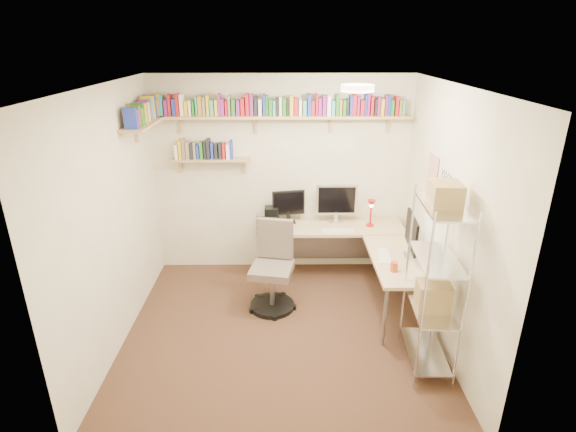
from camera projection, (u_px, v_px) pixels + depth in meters
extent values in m
plane|color=#3F2D1B|center=(281.00, 331.00, 4.74)|extent=(3.20, 3.20, 0.00)
cube|color=beige|center=(281.00, 176.00, 5.67)|extent=(3.20, 0.04, 2.50)
cube|color=beige|center=(112.00, 222.00, 4.26)|extent=(0.04, 3.00, 2.50)
cube|color=beige|center=(447.00, 221.00, 4.29)|extent=(0.04, 3.00, 2.50)
cube|color=beige|center=(279.00, 310.00, 2.88)|extent=(3.20, 0.04, 2.50)
cube|color=silver|center=(279.00, 86.00, 3.82)|extent=(3.20, 3.00, 0.04)
cube|color=white|center=(432.00, 174.00, 4.69)|extent=(0.01, 0.30, 0.42)
cube|color=white|center=(444.00, 191.00, 4.34)|extent=(0.01, 0.28, 0.38)
cylinder|color=#FFEAC6|center=(357.00, 88.00, 4.02)|extent=(0.30, 0.30, 0.06)
cube|color=tan|center=(281.00, 117.00, 5.27)|extent=(3.05, 0.25, 0.03)
cube|color=tan|center=(144.00, 123.00, 4.86)|extent=(0.25, 1.00, 0.03)
cube|color=tan|center=(211.00, 159.00, 5.48)|extent=(0.95, 0.20, 0.02)
cube|color=tan|center=(180.00, 122.00, 5.35)|extent=(0.03, 0.20, 0.20)
cube|color=tan|center=(256.00, 122.00, 5.35)|extent=(0.03, 0.20, 0.20)
cube|color=tan|center=(331.00, 122.00, 5.36)|extent=(0.03, 0.20, 0.20)
cube|color=tan|center=(389.00, 121.00, 5.37)|extent=(0.03, 0.20, 0.20)
cube|color=#277226|center=(155.00, 107.00, 5.22)|extent=(0.03, 0.14, 0.19)
cube|color=gold|center=(158.00, 105.00, 5.21)|extent=(0.04, 0.12, 0.25)
cube|color=teal|center=(162.00, 105.00, 5.21)|extent=(0.04, 0.11, 0.23)
cube|color=#80227E|center=(167.00, 108.00, 5.22)|extent=(0.04, 0.13, 0.18)
cube|color=red|center=(170.00, 105.00, 5.21)|extent=(0.03, 0.12, 0.24)
cube|color=#2132AB|center=(174.00, 107.00, 5.22)|extent=(0.04, 0.11, 0.19)
cube|color=red|center=(178.00, 105.00, 5.21)|extent=(0.04, 0.11, 0.25)
cube|color=white|center=(182.00, 105.00, 5.21)|extent=(0.04, 0.13, 0.24)
cube|color=gold|center=(186.00, 108.00, 5.22)|extent=(0.04, 0.11, 0.17)
cube|color=white|center=(190.00, 108.00, 5.22)|extent=(0.03, 0.12, 0.17)
cube|color=#277226|center=(194.00, 108.00, 5.22)|extent=(0.02, 0.14, 0.17)
cube|color=teal|center=(197.00, 106.00, 5.22)|extent=(0.02, 0.11, 0.22)
cube|color=#B58021|center=(200.00, 106.00, 5.22)|extent=(0.04, 0.13, 0.22)
cube|color=gray|center=(204.00, 106.00, 5.22)|extent=(0.03, 0.13, 0.22)
cube|color=gold|center=(208.00, 105.00, 5.21)|extent=(0.03, 0.12, 0.23)
cube|color=teal|center=(212.00, 108.00, 5.23)|extent=(0.04, 0.12, 0.18)
cube|color=gold|center=(217.00, 107.00, 5.22)|extent=(0.03, 0.14, 0.18)
cube|color=#80227E|center=(220.00, 105.00, 5.21)|extent=(0.03, 0.13, 0.25)
cube|color=#80227E|center=(223.00, 107.00, 5.22)|extent=(0.04, 0.14, 0.19)
cube|color=red|center=(227.00, 108.00, 5.23)|extent=(0.02, 0.13, 0.17)
cube|color=gray|center=(229.00, 106.00, 5.22)|extent=(0.03, 0.11, 0.22)
cube|color=#277226|center=(234.00, 107.00, 5.22)|extent=(0.04, 0.13, 0.19)
cube|color=#80227E|center=(238.00, 108.00, 5.23)|extent=(0.04, 0.15, 0.18)
cube|color=red|center=(243.00, 107.00, 5.22)|extent=(0.04, 0.13, 0.20)
cube|color=red|center=(247.00, 104.00, 5.22)|extent=(0.04, 0.15, 0.25)
cube|color=#80227E|center=(252.00, 105.00, 5.22)|extent=(0.04, 0.11, 0.24)
cube|color=black|center=(256.00, 106.00, 5.22)|extent=(0.04, 0.12, 0.22)
cube|color=white|center=(260.00, 107.00, 5.23)|extent=(0.04, 0.13, 0.19)
cube|color=#2132AB|center=(264.00, 105.00, 5.22)|extent=(0.03, 0.13, 0.25)
cube|color=#277226|center=(267.00, 105.00, 5.22)|extent=(0.02, 0.11, 0.23)
cube|color=#277226|center=(271.00, 107.00, 5.23)|extent=(0.04, 0.14, 0.18)
cube|color=teal|center=(274.00, 108.00, 5.23)|extent=(0.03, 0.15, 0.17)
cube|color=black|center=(278.00, 107.00, 5.23)|extent=(0.03, 0.12, 0.20)
cube|color=white|center=(280.00, 106.00, 5.23)|extent=(0.03, 0.15, 0.21)
cube|color=#277226|center=(284.00, 106.00, 5.23)|extent=(0.04, 0.13, 0.20)
cube|color=black|center=(288.00, 107.00, 5.23)|extent=(0.02, 0.11, 0.19)
cube|color=gold|center=(291.00, 106.00, 5.22)|extent=(0.04, 0.13, 0.22)
cube|color=red|center=(296.00, 106.00, 5.23)|extent=(0.04, 0.12, 0.21)
cube|color=white|center=(300.00, 107.00, 5.23)|extent=(0.04, 0.12, 0.18)
cube|color=teal|center=(305.00, 108.00, 5.24)|extent=(0.04, 0.14, 0.17)
cube|color=#2132AB|center=(309.00, 105.00, 5.22)|extent=(0.04, 0.15, 0.24)
cube|color=red|center=(313.00, 108.00, 5.24)|extent=(0.04, 0.12, 0.17)
cube|color=red|center=(317.00, 105.00, 5.22)|extent=(0.03, 0.11, 0.24)
cube|color=#80227E|center=(320.00, 107.00, 5.23)|extent=(0.03, 0.14, 0.20)
cube|color=#80227E|center=(324.00, 105.00, 5.23)|extent=(0.04, 0.11, 0.23)
cube|color=white|center=(329.00, 105.00, 5.23)|extent=(0.04, 0.14, 0.23)
cube|color=teal|center=(333.00, 108.00, 5.24)|extent=(0.04, 0.14, 0.17)
cube|color=#277226|center=(337.00, 105.00, 5.23)|extent=(0.04, 0.12, 0.24)
cube|color=#B58021|center=(340.00, 107.00, 5.24)|extent=(0.03, 0.14, 0.18)
cube|color=#277226|center=(344.00, 107.00, 5.24)|extent=(0.04, 0.14, 0.18)
cube|color=black|center=(347.00, 107.00, 5.24)|extent=(0.02, 0.13, 0.19)
cube|color=#2132AB|center=(351.00, 105.00, 5.23)|extent=(0.03, 0.14, 0.22)
cube|color=red|center=(354.00, 105.00, 5.23)|extent=(0.04, 0.13, 0.24)
cube|color=#80227E|center=(358.00, 106.00, 5.23)|extent=(0.03, 0.13, 0.22)
cube|color=red|center=(362.00, 107.00, 5.24)|extent=(0.04, 0.12, 0.18)
cube|color=#2132AB|center=(365.00, 105.00, 5.23)|extent=(0.02, 0.12, 0.24)
cube|color=#80227E|center=(368.00, 104.00, 5.23)|extent=(0.03, 0.11, 0.25)
cube|color=red|center=(372.00, 106.00, 5.23)|extent=(0.03, 0.14, 0.22)
cube|color=black|center=(375.00, 107.00, 5.24)|extent=(0.03, 0.12, 0.19)
cube|color=#80227E|center=(378.00, 106.00, 5.24)|extent=(0.03, 0.11, 0.21)
cube|color=gold|center=(382.00, 107.00, 5.24)|extent=(0.04, 0.12, 0.19)
cube|color=#80227E|center=(386.00, 105.00, 5.23)|extent=(0.02, 0.12, 0.23)
cube|color=#2132AB|center=(388.00, 105.00, 5.23)|extent=(0.03, 0.12, 0.23)
cube|color=#277226|center=(391.00, 108.00, 5.24)|extent=(0.04, 0.14, 0.17)
cube|color=red|center=(396.00, 106.00, 5.24)|extent=(0.04, 0.15, 0.21)
cube|color=#B58021|center=(400.00, 108.00, 5.25)|extent=(0.03, 0.12, 0.17)
cube|color=teal|center=(403.00, 107.00, 5.25)|extent=(0.03, 0.11, 0.18)
cube|color=#2132AB|center=(130.00, 119.00, 4.41)|extent=(0.13, 0.03, 0.21)
cube|color=#80227E|center=(132.00, 119.00, 4.46)|extent=(0.13, 0.03, 0.18)
cube|color=#277226|center=(133.00, 117.00, 4.49)|extent=(0.14, 0.03, 0.21)
cube|color=red|center=(134.00, 117.00, 4.52)|extent=(0.13, 0.04, 0.21)
cube|color=#277226|center=(135.00, 117.00, 4.56)|extent=(0.15, 0.03, 0.19)
cube|color=#277226|center=(137.00, 117.00, 4.61)|extent=(0.14, 0.04, 0.17)
cube|color=#277226|center=(138.00, 114.00, 4.64)|extent=(0.14, 0.02, 0.22)
cube|color=#277226|center=(139.00, 114.00, 4.67)|extent=(0.12, 0.04, 0.22)
cube|color=gold|center=(140.00, 114.00, 4.71)|extent=(0.13, 0.03, 0.20)
cube|color=#B58021|center=(141.00, 113.00, 4.75)|extent=(0.14, 0.04, 0.21)
cube|color=#80227E|center=(142.00, 112.00, 4.79)|extent=(0.11, 0.04, 0.21)
cube|color=white|center=(144.00, 112.00, 4.84)|extent=(0.13, 0.03, 0.20)
cube|color=#80227E|center=(144.00, 110.00, 4.86)|extent=(0.13, 0.02, 0.22)
cube|color=#B58021|center=(146.00, 112.00, 4.91)|extent=(0.12, 0.03, 0.18)
cube|color=teal|center=(147.00, 109.00, 4.94)|extent=(0.13, 0.04, 0.22)
cube|color=gold|center=(148.00, 107.00, 4.99)|extent=(0.14, 0.04, 0.25)
cube|color=#2132AB|center=(149.00, 109.00, 5.04)|extent=(0.14, 0.04, 0.20)
cube|color=#2132AB|center=(150.00, 106.00, 5.07)|extent=(0.14, 0.03, 0.25)
cube|color=gray|center=(151.00, 108.00, 5.12)|extent=(0.15, 0.04, 0.19)
cube|color=red|center=(152.00, 107.00, 5.16)|extent=(0.12, 0.04, 0.21)
cube|color=white|center=(153.00, 106.00, 5.20)|extent=(0.14, 0.03, 0.22)
cube|color=white|center=(177.00, 151.00, 5.44)|extent=(0.04, 0.12, 0.17)
cube|color=gold|center=(181.00, 149.00, 5.43)|extent=(0.03, 0.14, 0.23)
cube|color=gray|center=(184.00, 149.00, 5.42)|extent=(0.04, 0.11, 0.24)
cube|color=gray|center=(188.00, 150.00, 5.43)|extent=(0.04, 0.13, 0.21)
cube|color=black|center=(192.00, 151.00, 5.44)|extent=(0.04, 0.13, 0.19)
cube|color=gray|center=(195.00, 150.00, 5.43)|extent=(0.03, 0.13, 0.20)
cube|color=#2132AB|center=(198.00, 151.00, 5.44)|extent=(0.03, 0.12, 0.17)
cube|color=#277226|center=(202.00, 150.00, 5.43)|extent=(0.04, 0.13, 0.21)
cube|color=black|center=(205.00, 150.00, 5.43)|extent=(0.03, 0.13, 0.22)
cube|color=black|center=(209.00, 149.00, 5.43)|extent=(0.04, 0.15, 0.24)
cube|color=#2132AB|center=(212.00, 150.00, 5.44)|extent=(0.03, 0.11, 0.20)
cube|color=black|center=(216.00, 151.00, 5.44)|extent=(0.04, 0.12, 0.18)
cube|color=black|center=(221.00, 151.00, 5.44)|extent=(0.04, 0.12, 0.19)
cube|color=red|center=(224.00, 151.00, 5.44)|extent=(0.03, 0.12, 0.19)
cube|color=white|center=(228.00, 151.00, 5.44)|extent=(0.04, 0.13, 0.18)
cube|color=#2132AB|center=(231.00, 149.00, 5.43)|extent=(0.03, 0.12, 0.22)
cube|color=beige|center=(333.00, 227.00, 5.63)|extent=(1.77, 0.56, 0.04)
cube|color=beige|center=(398.00, 260.00, 4.80)|extent=(0.56, 1.21, 0.04)
cylinder|color=gray|center=(266.00, 260.00, 5.53)|extent=(0.04, 0.04, 0.65)
cylinder|color=gray|center=(267.00, 244.00, 5.96)|extent=(0.04, 0.04, 0.65)
cylinder|color=gray|center=(393.00, 244.00, 5.98)|extent=(0.04, 0.04, 0.65)
cylinder|color=gray|center=(385.00, 317.00, 4.40)|extent=(0.04, 0.04, 0.65)
cylinder|color=gray|center=(432.00, 317.00, 4.41)|extent=(0.04, 0.04, 0.65)
cube|color=gray|center=(330.00, 241.00, 5.96)|extent=(1.67, 0.02, 0.51)
cube|color=silver|center=(337.00, 200.00, 5.61)|extent=(0.51, 0.03, 0.39)
cube|color=black|center=(337.00, 200.00, 5.60)|extent=(0.46, 0.00, 0.34)
cube|color=black|center=(288.00, 203.00, 5.62)|extent=(0.41, 0.03, 0.32)
cube|color=black|center=(412.00, 232.00, 4.73)|extent=(0.03, 0.54, 0.35)
cube|color=white|center=(410.00, 232.00, 4.73)|extent=(0.00, 0.48, 0.30)
cube|color=white|center=(338.00, 231.00, 5.47)|extent=(0.39, 0.12, 0.01)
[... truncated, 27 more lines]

